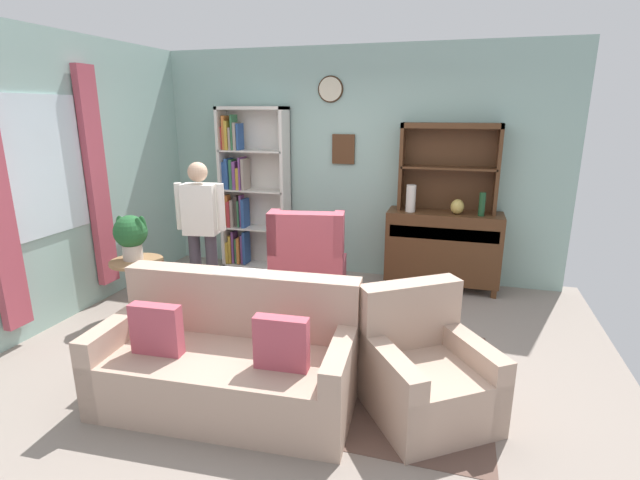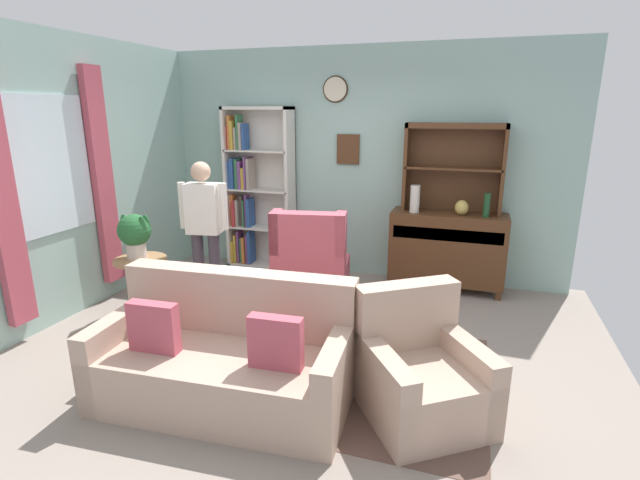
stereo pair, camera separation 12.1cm
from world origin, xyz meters
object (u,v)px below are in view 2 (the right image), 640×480
Objects in this scene: vase_round at (462,208)px; person_reading at (204,225)px; bookshelf at (254,191)px; wingback_chair at (311,268)px; couch_floral at (226,360)px; vase_tall at (415,199)px; bottle_wine at (487,205)px; armchair_floral at (421,376)px; sideboard_hutch at (454,156)px; plant_stand at (142,280)px; potted_plant_large at (135,232)px; sideboard at (447,247)px.

person_reading is (-2.52, -1.26, -0.10)m from vase_round.
wingback_chair is at bearing -39.84° from bookshelf.
couch_floral is at bearing -118.88° from vase_round.
vase_round is (0.52, 0.01, -0.07)m from vase_tall.
bottle_wine reaches higher than wingback_chair.
bottle_wine is 2.58m from armchair_floral.
sideboard_hutch is 3.64m from plant_stand.
vase_round is 0.16× the size of wingback_chair.
wingback_chair is at bearing -145.08° from sideboard_hutch.
armchair_floral is at bearing -90.04° from sideboard_hutch.
bottle_wine is at bearing 24.01° from person_reading.
vase_round reaches higher than wingback_chair.
potted_plant_large is at bearing -104.44° from bookshelf.
bookshelf reaches higher than couch_floral.
person_reading is at bearing 153.49° from armchair_floral.
vase_round is (0.13, -0.18, -0.55)m from sideboard_hutch.
vase_round is 0.37× the size of potted_plant_large.
bottle_wine is 3.75m from plant_stand.
sideboard is 3.39m from plant_stand.
vase_tall is (-0.39, -0.19, -0.48)m from sideboard_hutch.
potted_plant_large is (-3.10, -1.63, -0.14)m from vase_round.
potted_plant_large is (-3.36, -1.61, -0.18)m from bottle_wine.
plant_stand is (-0.41, -1.80, -0.66)m from bookshelf.
potted_plant_large is at bearing -150.22° from sideboard.
vase_tall reaches higher than plant_stand.
armchair_floral is (-0.39, -2.43, -0.76)m from bottle_wine.
sideboard is (2.51, -0.08, -0.52)m from bookshelf.
vase_round is 0.64× the size of bottle_wine.
person_reading is (-2.78, -1.24, -0.15)m from bottle_wine.
sideboard is 0.67m from bottle_wine.
sideboard is 2.87× the size of potted_plant_large.
plant_stand is at bearing 145.73° from couch_floral.
vase_tall is at bearing -168.37° from sideboard.
vase_round is at bearing 26.58° from person_reading.
vase_round is 3.53m from plant_stand.
wingback_chair is 0.67× the size of person_reading.
vase_tall reaches higher than bottle_wine.
sideboard is at bearing 31.76° from wingback_chair.
bookshelf is 3.16m from couch_floral.
vase_tall is 2.36m from person_reading.
armchair_floral is (-0.00, -2.52, -0.22)m from sideboard.
bookshelf is at bearing 176.76° from vase_round.
bookshelf reaches higher than vase_round.
plant_stand is at bearing -103.00° from bookshelf.
vase_tall is 1.84× the size of vase_round.
armchair_floral is 2.36× the size of potted_plant_large.
potted_plant_large is at bearing -154.40° from bottle_wine.
bookshelf is 1.60m from wingback_chair.
vase_round is 2.82m from person_reading.
plant_stand is at bearing -150.84° from wingback_chair.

